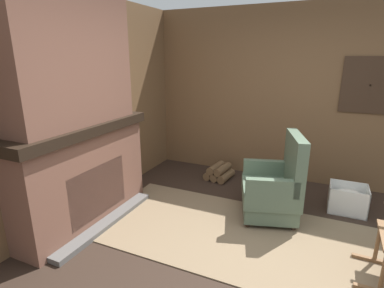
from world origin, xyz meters
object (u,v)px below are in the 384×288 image
object	(u,v)px
oil_lamp_vase	(26,126)
storage_case	(98,112)
firewood_stack	(219,172)
laundry_basket	(348,199)
armchair	(274,189)

from	to	relation	value
oil_lamp_vase	storage_case	distance (m)	0.96
firewood_stack	laundry_basket	distance (m)	1.87
firewood_stack	oil_lamp_vase	distance (m)	2.92
laundry_basket	storage_case	world-z (taller)	storage_case
armchair	oil_lamp_vase	bearing A→B (deg)	20.67
firewood_stack	armchair	bearing A→B (deg)	-41.09
oil_lamp_vase	storage_case	xyz separation A→B (m)	(0.00, 0.96, -0.03)
oil_lamp_vase	storage_case	world-z (taller)	oil_lamp_vase
armchair	laundry_basket	size ratio (longest dim) A/B	2.34
firewood_stack	storage_case	bearing A→B (deg)	-125.33
firewood_stack	oil_lamp_vase	bearing A→B (deg)	-113.27
laundry_basket	storage_case	xyz separation A→B (m)	(-2.89, -1.16, 1.08)
armchair	laundry_basket	distance (m)	1.02
armchair	oil_lamp_vase	size ratio (longest dim) A/B	3.66
armchair	firewood_stack	bearing A→B (deg)	-58.11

